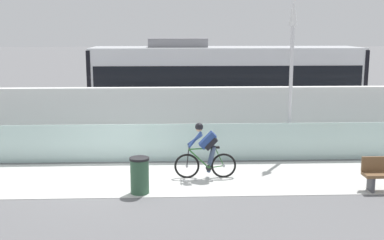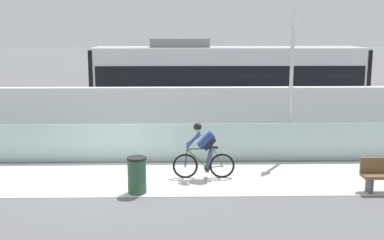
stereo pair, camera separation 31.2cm
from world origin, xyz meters
name	(u,v)px [view 1 (the left image)]	position (x,y,z in m)	size (l,w,h in m)	color
ground_plane	(119,179)	(0.00, 0.00, 0.00)	(200.00, 200.00, 0.00)	slate
bike_path_deck	(119,179)	(0.00, 0.00, 0.01)	(32.00, 3.20, 0.01)	silver
glass_parapet	(124,143)	(0.00, 1.85, 0.61)	(32.00, 0.05, 1.22)	silver
concrete_barrier_wall	(129,118)	(0.00, 3.65, 1.09)	(32.00, 0.36, 2.18)	white
tram_rail_near	(135,133)	(0.00, 6.13, 0.00)	(32.00, 0.08, 0.01)	#595654
tram_rail_far	(137,126)	(0.00, 7.57, 0.00)	(32.00, 0.08, 0.01)	#595654
tram	(225,85)	(3.75, 6.85, 1.89)	(11.06, 2.54, 3.81)	silver
cyclist_on_bike	(206,151)	(2.47, 0.00, 0.78)	(1.77, 0.58, 1.61)	black
lamp_post_antenna	(292,58)	(5.37, 2.15, 3.29)	(0.28, 0.28, 5.20)	gray
trash_bin	(140,175)	(0.68, -1.25, 0.48)	(0.51, 0.51, 0.96)	#33593F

